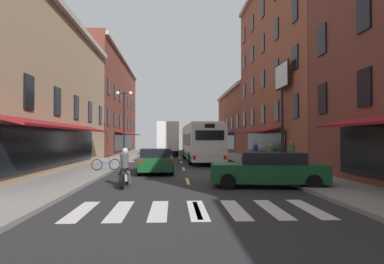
{
  "coord_description": "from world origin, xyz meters",
  "views": [
    {
      "loc": [
        -0.69,
        -19.67,
        2.06
      ],
      "look_at": [
        0.82,
        7.43,
        2.58
      ],
      "focal_mm": 31.42,
      "sensor_mm": 36.0,
      "label": 1
    }
  ],
  "objects_px": {
    "box_truck": "(167,139)",
    "sedan_mid": "(156,160)",
    "billboard_sign": "(282,88)",
    "bicycle_near": "(106,164)",
    "pedestrian_far": "(292,155)",
    "street_lamp_twin": "(124,122)",
    "sedan_far": "(269,169)",
    "pedestrian_mid": "(255,152)",
    "transit_bus": "(200,142)",
    "pedestrian_near": "(271,156)",
    "sedan_near": "(168,147)",
    "motorcycle_rider": "(125,170)"
  },
  "relations": [
    {
      "from": "sedan_mid",
      "to": "street_lamp_twin",
      "type": "distance_m",
      "value": 10.44
    },
    {
      "from": "motorcycle_rider",
      "to": "street_lamp_twin",
      "type": "bearing_deg",
      "value": 98.46
    },
    {
      "from": "billboard_sign",
      "to": "transit_bus",
      "type": "height_order",
      "value": "billboard_sign"
    },
    {
      "from": "street_lamp_twin",
      "to": "sedan_near",
      "type": "bearing_deg",
      "value": 81.22
    },
    {
      "from": "sedan_mid",
      "to": "pedestrian_mid",
      "type": "bearing_deg",
      "value": 37.32
    },
    {
      "from": "transit_bus",
      "to": "sedan_far",
      "type": "bearing_deg",
      "value": -84.15
    },
    {
      "from": "sedan_mid",
      "to": "motorcycle_rider",
      "type": "height_order",
      "value": "motorcycle_rider"
    },
    {
      "from": "pedestrian_far",
      "to": "box_truck",
      "type": "bearing_deg",
      "value": 173.28
    },
    {
      "from": "pedestrian_near",
      "to": "pedestrian_mid",
      "type": "bearing_deg",
      "value": -2.54
    },
    {
      "from": "billboard_sign",
      "to": "sedan_mid",
      "type": "xyz_separation_m",
      "value": [
        -8.76,
        -3.39,
        -4.93
      ]
    },
    {
      "from": "sedan_far",
      "to": "sedan_near",
      "type": "bearing_deg",
      "value": 97.29
    },
    {
      "from": "sedan_near",
      "to": "sedan_far",
      "type": "relative_size",
      "value": 0.9
    },
    {
      "from": "sedan_mid",
      "to": "pedestrian_near",
      "type": "distance_m",
      "value": 6.88
    },
    {
      "from": "sedan_near",
      "to": "motorcycle_rider",
      "type": "height_order",
      "value": "motorcycle_rider"
    },
    {
      "from": "motorcycle_rider",
      "to": "pedestrian_near",
      "type": "xyz_separation_m",
      "value": [
        7.91,
        5.53,
        0.28
      ]
    },
    {
      "from": "box_truck",
      "to": "street_lamp_twin",
      "type": "relative_size",
      "value": 1.35
    },
    {
      "from": "pedestrian_near",
      "to": "box_truck",
      "type": "bearing_deg",
      "value": 20.77
    },
    {
      "from": "pedestrian_far",
      "to": "sedan_near",
      "type": "bearing_deg",
      "value": 165.51
    },
    {
      "from": "transit_bus",
      "to": "street_lamp_twin",
      "type": "distance_m",
      "value": 6.94
    },
    {
      "from": "billboard_sign",
      "to": "box_truck",
      "type": "relative_size",
      "value": 0.9
    },
    {
      "from": "bicycle_near",
      "to": "street_lamp_twin",
      "type": "bearing_deg",
      "value": 91.49
    },
    {
      "from": "billboard_sign",
      "to": "sedan_far",
      "type": "relative_size",
      "value": 1.47
    },
    {
      "from": "pedestrian_mid",
      "to": "pedestrian_far",
      "type": "relative_size",
      "value": 0.91
    },
    {
      "from": "motorcycle_rider",
      "to": "street_lamp_twin",
      "type": "height_order",
      "value": "street_lamp_twin"
    },
    {
      "from": "box_truck",
      "to": "sedan_near",
      "type": "bearing_deg",
      "value": 90.33
    },
    {
      "from": "sedan_near",
      "to": "pedestrian_far",
      "type": "height_order",
      "value": "pedestrian_far"
    },
    {
      "from": "street_lamp_twin",
      "to": "motorcycle_rider",
      "type": "bearing_deg",
      "value": -81.54
    },
    {
      "from": "bicycle_near",
      "to": "pedestrian_mid",
      "type": "distance_m",
      "value": 11.62
    },
    {
      "from": "billboard_sign",
      "to": "pedestrian_near",
      "type": "distance_m",
      "value": 6.14
    },
    {
      "from": "sedan_far",
      "to": "pedestrian_mid",
      "type": "bearing_deg",
      "value": 78.78
    },
    {
      "from": "motorcycle_rider",
      "to": "box_truck",
      "type": "bearing_deg",
      "value": 87.11
    },
    {
      "from": "pedestrian_far",
      "to": "street_lamp_twin",
      "type": "relative_size",
      "value": 0.29
    },
    {
      "from": "billboard_sign",
      "to": "motorcycle_rider",
      "type": "relative_size",
      "value": 3.52
    },
    {
      "from": "box_truck",
      "to": "street_lamp_twin",
      "type": "distance_m",
      "value": 11.03
    },
    {
      "from": "billboard_sign",
      "to": "bicycle_near",
      "type": "distance_m",
      "value": 13.21
    },
    {
      "from": "sedan_near",
      "to": "pedestrian_far",
      "type": "distance_m",
      "value": 32.98
    },
    {
      "from": "billboard_sign",
      "to": "sedan_mid",
      "type": "bearing_deg",
      "value": -158.86
    },
    {
      "from": "bicycle_near",
      "to": "street_lamp_twin",
      "type": "xyz_separation_m",
      "value": [
        -0.23,
        9.0,
        2.96
      ]
    },
    {
      "from": "transit_bus",
      "to": "street_lamp_twin",
      "type": "bearing_deg",
      "value": -177.81
    },
    {
      "from": "motorcycle_rider",
      "to": "sedan_mid",
      "type": "bearing_deg",
      "value": 79.6
    },
    {
      "from": "box_truck",
      "to": "sedan_far",
      "type": "distance_m",
      "value": 26.42
    },
    {
      "from": "pedestrian_near",
      "to": "pedestrian_far",
      "type": "distance_m",
      "value": 1.35
    },
    {
      "from": "pedestrian_far",
      "to": "street_lamp_twin",
      "type": "distance_m",
      "value": 15.12
    },
    {
      "from": "box_truck",
      "to": "sedan_mid",
      "type": "height_order",
      "value": "box_truck"
    },
    {
      "from": "pedestrian_mid",
      "to": "billboard_sign",
      "type": "bearing_deg",
      "value": -86.74
    },
    {
      "from": "sedan_mid",
      "to": "box_truck",
      "type": "bearing_deg",
      "value": 89.27
    },
    {
      "from": "box_truck",
      "to": "sedan_mid",
      "type": "xyz_separation_m",
      "value": [
        -0.25,
        -19.87,
        -1.26
      ]
    },
    {
      "from": "street_lamp_twin",
      "to": "pedestrian_near",
      "type": "bearing_deg",
      "value": -43.44
    },
    {
      "from": "pedestrian_near",
      "to": "pedestrian_far",
      "type": "xyz_separation_m",
      "value": [
        1.34,
        0.13,
        0.07
      ]
    },
    {
      "from": "box_truck",
      "to": "sedan_mid",
      "type": "distance_m",
      "value": 19.91
    }
  ]
}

